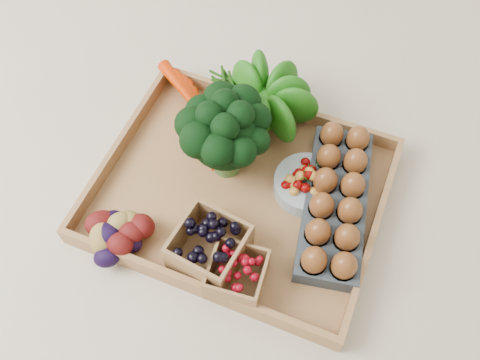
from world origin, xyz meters
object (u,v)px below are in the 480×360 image
at_px(tray, 240,194).
at_px(egg_carton, 335,204).
at_px(broccoli, 226,147).
at_px(cherry_bowl, 307,185).

distance_m(tray, egg_carton, 0.19).
bearing_deg(tray, broccoli, 136.57).
bearing_deg(cherry_bowl, broccoli, -176.58).
bearing_deg(broccoli, cherry_bowl, 3.42).
height_order(tray, egg_carton, egg_carton).
bearing_deg(cherry_bowl, egg_carton, -18.70).
distance_m(broccoli, cherry_bowl, 0.18).
bearing_deg(broccoli, tray, -43.43).
height_order(tray, broccoli, broccoli).
distance_m(tray, cherry_bowl, 0.13).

